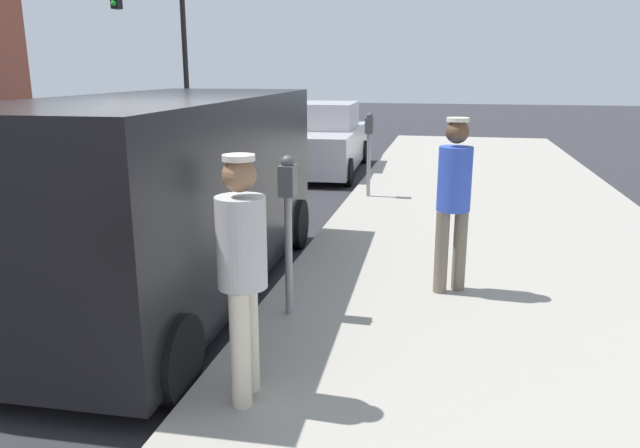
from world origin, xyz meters
TOP-DOWN VIEW (x-y plane):
  - ground_plane at (0.00, 0.00)m, footprint 80.00×80.00m
  - sidewalk_slab at (3.50, 0.00)m, footprint 5.00×32.00m
  - parking_meter_near at (1.35, -0.40)m, footprint 0.14×0.18m
  - parking_meter_far at (1.35, 5.25)m, footprint 0.14×0.18m
  - pedestrian_in_gray at (1.44, -1.94)m, footprint 0.34×0.36m
  - pedestrian_in_blue at (2.84, 0.54)m, footprint 0.34×0.34m
  - parked_van at (-0.15, 0.15)m, footprint 2.25×5.25m
  - parked_sedan_ahead at (-0.26, 8.58)m, footprint 2.10×4.47m
  - traffic_light_corner at (-6.24, 12.49)m, footprint 2.48×0.42m

SIDE VIEW (x-z plane):
  - ground_plane at x=0.00m, z-range 0.00..0.00m
  - sidewalk_slab at x=3.50m, z-range 0.00..0.15m
  - parked_sedan_ahead at x=-0.26m, z-range -0.08..1.57m
  - pedestrian_in_gray at x=1.44m, z-range 0.28..2.02m
  - parked_van at x=-0.15m, z-range 0.08..2.23m
  - parking_meter_near at x=1.35m, z-range 0.42..1.94m
  - parking_meter_far at x=1.35m, z-range 0.42..1.94m
  - pedestrian_in_blue at x=2.84m, z-range 0.29..2.10m
  - traffic_light_corner at x=-6.24m, z-range 0.92..6.12m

